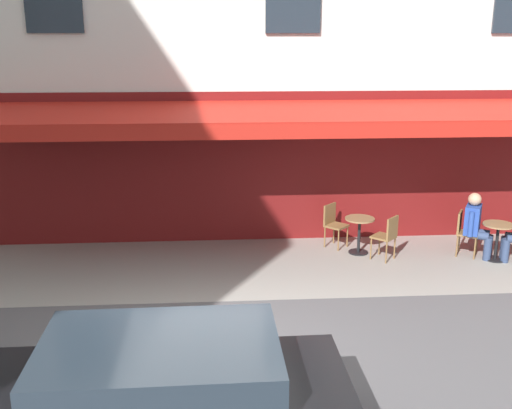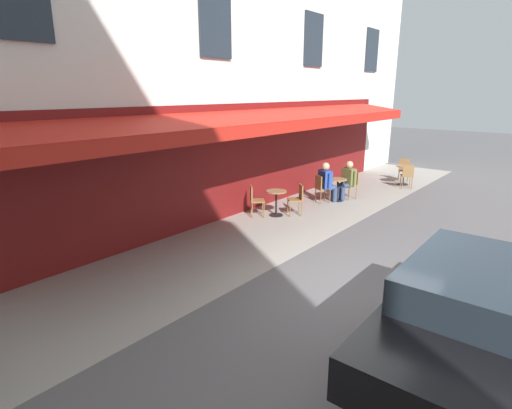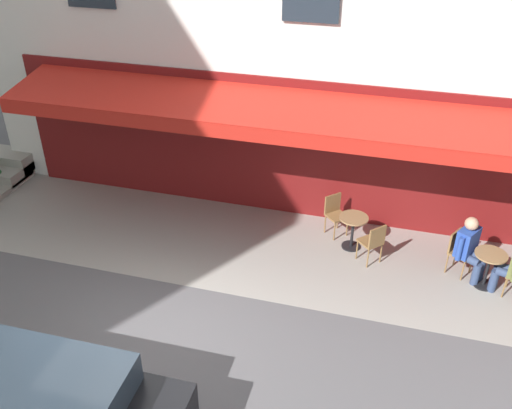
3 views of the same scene
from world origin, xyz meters
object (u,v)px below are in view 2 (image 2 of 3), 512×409
object	(u,v)px
cafe_chair_wicker_kerbside	(321,186)
cafe_chair_wicker_near_door	(255,198)
cafe_table_near_entrance	(338,186)
cafe_chair_wicker_under_awning	(407,174)
cafe_chair_wicker_facing_street	(404,168)
cafe_chair_wicker_corner_left	(298,197)
cafe_chair_wicker_back_row	(351,183)
cafe_table_streetside	(276,199)
seated_patron_in_blue	(327,181)
seated_companion_in_olive	(347,179)
parked_car_black	(470,310)
cafe_table_mid_terrace	(404,172)

from	to	relation	value
cafe_chair_wicker_kerbside	cafe_chair_wicker_near_door	xyz separation A→B (m)	(2.52, -0.71, 0.00)
cafe_table_near_entrance	cafe_chair_wicker_kerbside	xyz separation A→B (m)	(0.55, -0.31, 0.06)
cafe_table_near_entrance	cafe_chair_wicker_under_awning	world-z (taller)	cafe_chair_wicker_under_awning
cafe_chair_wicker_facing_street	cafe_chair_wicker_corner_left	world-z (taller)	same
cafe_chair_wicker_under_awning	cafe_chair_wicker_near_door	xyz separation A→B (m)	(6.35, -2.16, 0.00)
cafe_chair_wicker_back_row	cafe_table_streetside	distance (m)	3.32
cafe_chair_wicker_facing_street	seated_patron_in_blue	size ratio (longest dim) A/B	0.69
cafe_chair_wicker_back_row	cafe_chair_wicker_facing_street	size ratio (longest dim) A/B	1.00
cafe_chair_wicker_facing_street	seated_companion_in_olive	size ratio (longest dim) A/B	0.70
cafe_chair_wicker_kerbside	cafe_chair_wicker_back_row	bearing A→B (deg)	156.50
cafe_table_near_entrance	cafe_chair_wicker_corner_left	bearing A→B (deg)	-3.59
cafe_chair_wicker_under_awning	parked_car_black	xyz separation A→B (m)	(9.52, 4.19, 0.16)
cafe_table_mid_terrace	parked_car_black	distance (m)	11.03
cafe_chair_wicker_kerbside	cafe_table_mid_terrace	xyz separation A→B (m)	(-4.37, 1.12, -0.06)
cafe_chair_wicker_facing_street	parked_car_black	size ratio (longest dim) A/B	0.21
cafe_chair_wicker_corner_left	parked_car_black	size ratio (longest dim) A/B	0.21
cafe_chair_wicker_facing_street	cafe_table_mid_terrace	bearing A→B (deg)	20.22
cafe_chair_wicker_facing_street	seated_companion_in_olive	bearing A→B (deg)	-6.67
cafe_chair_wicker_back_row	seated_companion_in_olive	xyz separation A→B (m)	(0.20, -0.06, 0.15)
seated_patron_in_blue	parked_car_black	xyz separation A→B (m)	(5.89, 5.53, 0.01)
cafe_table_mid_terrace	cafe_chair_wicker_corner_left	size ratio (longest dim) A/B	0.82
cafe_chair_wicker_under_awning	cafe_chair_wicker_near_door	world-z (taller)	same
cafe_chair_wicker_back_row	parked_car_black	distance (m)	8.57
cafe_chair_wicker_facing_street	cafe_table_streetside	world-z (taller)	cafe_chair_wicker_facing_street
cafe_table_streetside	parked_car_black	bearing A→B (deg)	58.46
cafe_chair_wicker_back_row	cafe_chair_wicker_under_awning	size ratio (longest dim) A/B	1.00
cafe_chair_wicker_back_row	cafe_table_mid_terrace	xyz separation A→B (m)	(-3.21, 0.62, -0.06)
seated_companion_in_olive	cafe_chair_wicker_corner_left	bearing A→B (deg)	-5.81
cafe_chair_wicker_kerbside	parked_car_black	xyz separation A→B (m)	(5.70, 5.64, 0.16)
cafe_chair_wicker_kerbside	parked_car_black	bearing A→B (deg)	44.71
cafe_chair_wicker_kerbside	cafe_table_mid_terrace	size ratio (longest dim) A/B	1.21
cafe_chair_wicker_near_door	seated_patron_in_blue	world-z (taller)	seated_patron_in_blue
cafe_chair_wicker_corner_left	cafe_chair_wicker_near_door	xyz separation A→B (m)	(0.90, -0.88, 0.00)
cafe_chair_wicker_back_row	cafe_table_mid_terrace	distance (m)	3.27
cafe_chair_wicker_near_door	cafe_chair_wicker_corner_left	bearing A→B (deg)	135.61
cafe_table_near_entrance	cafe_table_streetside	xyz separation A→B (m)	(2.62, -0.58, 0.00)
cafe_chair_wicker_corner_left	seated_patron_in_blue	bearing A→B (deg)	-177.81
cafe_chair_wicker_kerbside	cafe_chair_wicker_facing_street	size ratio (longest dim) A/B	1.00
cafe_table_mid_terrace	seated_companion_in_olive	xyz separation A→B (m)	(3.42, -0.69, 0.20)
cafe_chair_wicker_kerbside	cafe_chair_wicker_near_door	distance (m)	2.62
cafe_chair_wicker_under_awning	parked_car_black	size ratio (longest dim) A/B	0.21
cafe_chair_wicker_kerbside	cafe_chair_wicker_near_door	size ratio (longest dim) A/B	1.00
cafe_chair_wicker_kerbside	cafe_table_streetside	size ratio (longest dim) A/B	1.21
cafe_chair_wicker_kerbside	cafe_table_streetside	distance (m)	2.09
seated_patron_in_blue	parked_car_black	size ratio (longest dim) A/B	0.31
seated_patron_in_blue	cafe_table_near_entrance	bearing A→B (deg)	150.45
cafe_chair_wicker_under_awning	cafe_chair_wicker_corner_left	size ratio (longest dim) A/B	1.00
seated_patron_in_blue	cafe_chair_wicker_kerbside	bearing A→B (deg)	-29.55
cafe_chair_wicker_back_row	cafe_chair_wicker_facing_street	distance (m)	3.83
cafe_chair_wicker_back_row	seated_companion_in_olive	world-z (taller)	seated_companion_in_olive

